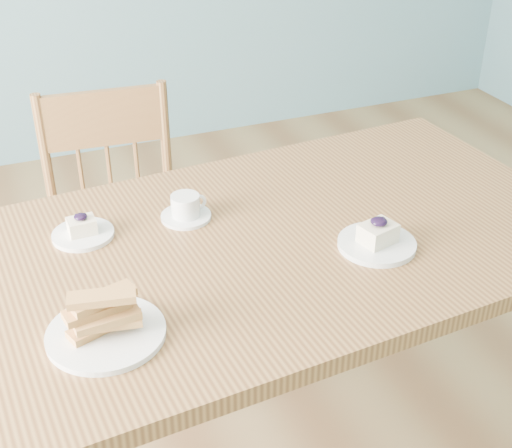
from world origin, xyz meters
The scene contains 7 objects.
room centered at (0.00, 0.00, 1.35)m, with size 5.01×5.01×2.71m.
dining_table centered at (0.00, 0.16, 0.72)m, with size 1.54×0.95×0.80m.
dining_chair centered at (-0.25, 0.82, 0.47)m, with size 0.45×0.43×0.92m.
cheesecake_plate_near centered at (0.19, 0.03, 0.81)m, with size 0.18×0.18×0.08m.
cheesecake_plate_far centered at (-0.42, 0.33, 0.81)m, with size 0.14×0.14×0.06m.
coffee_cup centered at (-0.17, 0.32, 0.82)m, with size 0.12×0.12×0.06m.
biscotti_plate centered at (-0.44, -0.04, 0.83)m, with size 0.23×0.23×0.11m.
Camera 1 is at (-0.58, -1.13, 1.68)m, focal length 50.00 mm.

